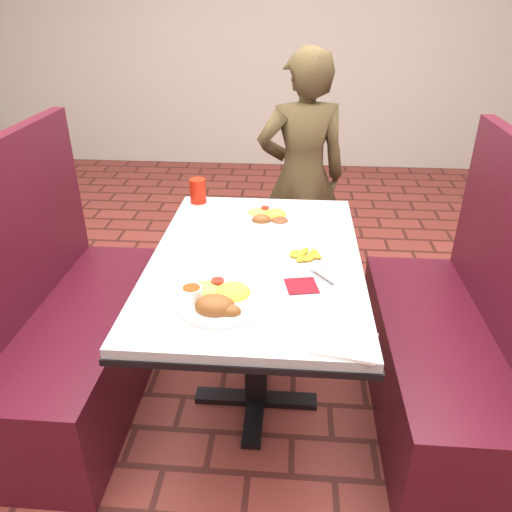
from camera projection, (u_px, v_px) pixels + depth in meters
name	position (u px, v px, depth m)	size (l,w,h in m)	color
dining_table	(256.00, 277.00, 1.97)	(0.81, 1.21, 0.75)	#AAACAF
booth_bench_left	(74.00, 334.00, 2.17)	(0.47, 1.20, 1.17)	#4C111E
booth_bench_right	(448.00, 353.00, 2.06)	(0.47, 1.20, 1.17)	#4C111E
diner_person	(302.00, 178.00, 2.84)	(0.52, 0.34, 1.41)	brown
near_dinner_plate	(219.00, 295.00, 1.61)	(0.30, 0.30, 0.09)	white
far_dinner_plate	(268.00, 215.00, 2.21)	(0.25, 0.25, 0.06)	white
plantain_plate	(307.00, 257.00, 1.89)	(0.19, 0.19, 0.03)	white
maroon_napkin	(302.00, 286.00, 1.72)	(0.11, 0.11, 0.00)	maroon
spoon_utensil	(322.00, 278.00, 1.77)	(0.01, 0.12, 0.00)	silver
red_tumbler	(198.00, 191.00, 2.38)	(0.08, 0.08, 0.12)	#B61C0C
paper_napkin	(344.00, 344.00, 1.44)	(0.18, 0.14, 0.01)	white
knife_utensil	(216.00, 308.00, 1.59)	(0.01, 0.18, 0.00)	silver
fork_utensil	(215.00, 312.00, 1.57)	(0.01, 0.16, 0.00)	silver
lettuce_shreds	(267.00, 249.00, 1.97)	(0.28, 0.32, 0.00)	#A4CC51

